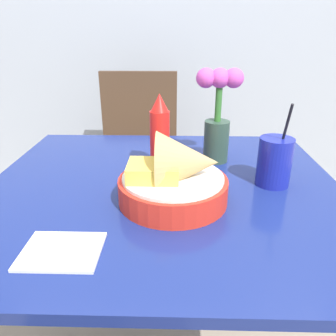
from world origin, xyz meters
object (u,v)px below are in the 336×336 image
Objects in this scene: drink_cup at (274,163)px; flower_vase at (218,115)px; ketchup_bottle at (160,134)px; chair_far_window at (139,147)px; food_basket at (177,178)px.

flower_vase reaches higher than drink_cup.
ketchup_bottle is 0.79× the size of flower_vase.
drink_cup is (0.30, -0.10, -0.05)m from ketchup_bottle.
ketchup_bottle is 0.19m from flower_vase.
flower_vase is (0.32, -0.67, 0.34)m from chair_far_window.
food_basket is at bearing -75.96° from ketchup_bottle.
flower_vase is (0.12, 0.27, 0.08)m from food_basket.
flower_vase is at bearing -64.35° from chair_far_window.
chair_far_window is 4.13× the size of ketchup_bottle.
flower_vase reaches higher than chair_far_window.
chair_far_window is 3.52× the size of food_basket.
food_basket is at bearing -114.31° from flower_vase.
drink_cup is at bearing -18.00° from ketchup_bottle.
drink_cup is at bearing -61.40° from chair_far_window.
drink_cup is at bearing -51.02° from flower_vase.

